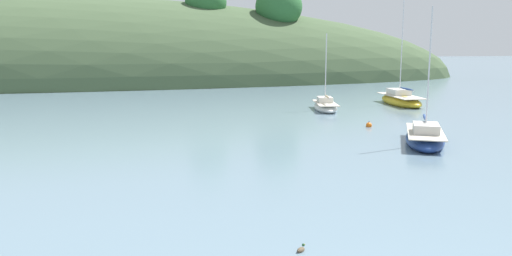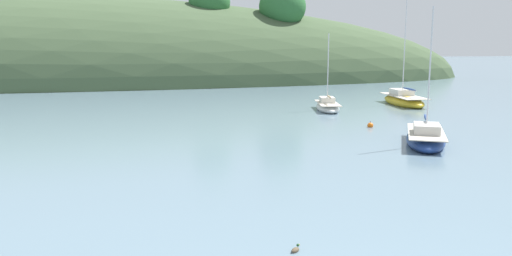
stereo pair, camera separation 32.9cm
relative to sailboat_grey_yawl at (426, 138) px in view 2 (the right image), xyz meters
The scene contains 6 objects.
far_shoreline_hill 67.77m from the sailboat_grey_yawl, 121.47° to the left, with size 150.00×36.00×30.30m.
sailboat_grey_yawl is the anchor object (origin of this frame).
sailboat_cream_ketch 16.55m from the sailboat_grey_yawl, 91.15° to the left, with size 3.14×6.11×7.30m.
sailboat_teal_outer 20.80m from the sailboat_grey_yawl, 65.28° to the left, with size 3.39×8.05×11.28m.
mooring_buoy_channel 6.85m from the sailboat_grey_yawl, 94.39° to the left, with size 0.44×0.44×0.54m.
duck_lone_right 18.77m from the sailboat_grey_yawl, 132.12° to the right, with size 0.37×0.36×0.24m.
Camera 2 is at (-6.33, -9.09, 6.25)m, focal length 35.40 mm.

